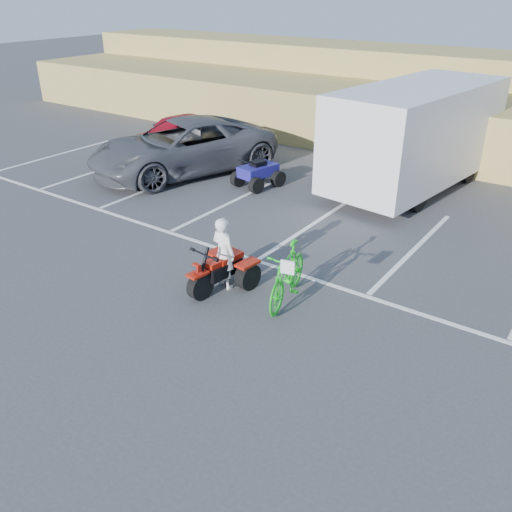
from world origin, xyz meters
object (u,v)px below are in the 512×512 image
Objects in this scene: grey_pickup at (183,147)px; cargo_trailer at (416,134)px; quad_atv_green at (336,182)px; green_dirt_bike at (287,274)px; rider at (223,253)px; red_trike_atv at (219,289)px; red_car at (176,134)px; quad_atv_blue at (258,186)px.

grey_pickup is 0.91× the size of cargo_trailer.
cargo_trailer reaches higher than quad_atv_green.
green_dirt_bike is 1.44× the size of quad_atv_green.
red_trike_atv is at bearing 90.00° from rider.
red_trike_atv is 1.54m from green_dirt_bike.
grey_pickup is at bearing 132.49° from green_dirt_bike.
rider is at bearing -22.41° from grey_pickup.
cargo_trailer is at bearing 10.96° from quad_atv_green.
grey_pickup is 4.58× the size of quad_atv_green.
grey_pickup reaches higher than red_car.
quad_atv_blue is (-4.32, 5.16, -0.58)m from green_dirt_bike.
red_car is 0.60× the size of cargo_trailer.
rider is (0.02, 0.15, 0.76)m from red_trike_atv.
cargo_trailer is at bearing 90.99° from red_trike_atv.
red_car is at bearing 144.40° from red_trike_atv.
red_trike_atv is 8.45m from cargo_trailer.
red_trike_atv is at bearing -175.24° from green_dirt_bike.
quad_atv_blue is (-2.95, 5.59, 0.00)m from red_trike_atv.
cargo_trailer is (8.43, 1.29, 0.95)m from red_car.
rider is 0.23× the size of cargo_trailer.
green_dirt_bike is 0.31× the size of grey_pickup.
rider reaches higher than quad_atv_green.
cargo_trailer is 4.93m from quad_atv_blue.
grey_pickup is (-7.13, 4.90, 0.27)m from green_dirt_bike.
green_dirt_bike reaches higher than red_trike_atv.
green_dirt_bike is 1.39× the size of quad_atv_blue.
quad_atv_green is at bearing 97.10° from green_dirt_bike.
rider is 0.38× the size of red_car.
red_car is at bearing 175.56° from quad_atv_blue.
quad_atv_green is at bearing 55.99° from quad_atv_blue.
red_car is (-8.92, 6.52, 0.11)m from green_dirt_bike.
red_car is (-7.58, 6.81, -0.08)m from rider.
red_car is 4.85m from quad_atv_blue.
quad_atv_green is (6.40, 0.37, -0.69)m from red_car.
red_car is 3.01× the size of quad_atv_green.
quad_atv_blue is at bearing -137.75° from cargo_trailer.
grey_pickup is 2.42m from red_car.
grey_pickup is at bearing -170.23° from quad_atv_green.
grey_pickup is at bearing 144.22° from red_trike_atv.
red_car is 2.92× the size of quad_atv_blue.
red_trike_atv is 7.90m from grey_pickup.
red_trike_atv is 1.11× the size of quad_atv_green.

